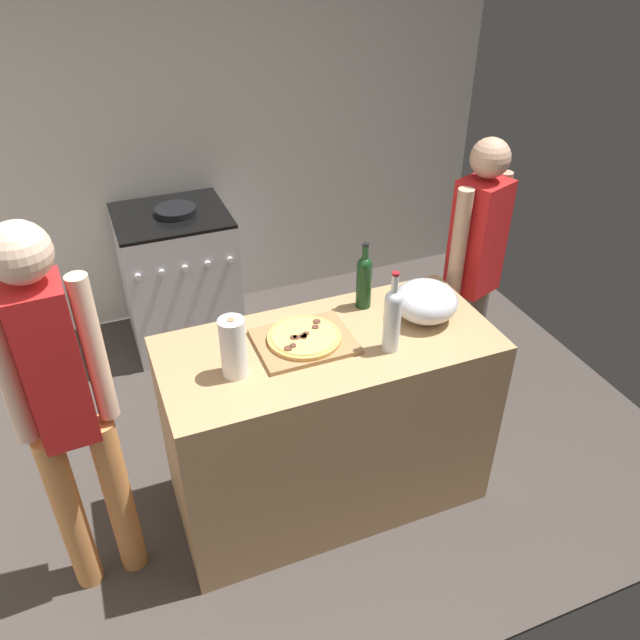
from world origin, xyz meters
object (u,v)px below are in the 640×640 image
object	(u,v)px
wine_bottle_dark	(364,279)
person_in_red	(473,268)
paper_towel_roll	(233,347)
stove	(179,277)
mixing_bowl	(426,301)
person_in_stripes	(65,406)
wine_bottle_amber	(392,317)
pizza	(304,337)

from	to	relation	value
wine_bottle_dark	person_in_red	world-z (taller)	person_in_red
wine_bottle_dark	paper_towel_roll	bearing A→B (deg)	-158.93
wine_bottle_dark	stove	size ratio (longest dim) A/B	0.34
mixing_bowl	person_in_red	bearing A→B (deg)	35.17
paper_towel_roll	person_in_stripes	size ratio (longest dim) A/B	0.15
stove	wine_bottle_amber	bearing A→B (deg)	-71.42
person_in_stripes	person_in_red	size ratio (longest dim) A/B	1.07
person_in_red	pizza	bearing A→B (deg)	-162.82
stove	person_in_red	xyz separation A→B (m)	(1.31, -1.25, 0.45)
pizza	person_in_red	bearing A→B (deg)	17.18
pizza	mixing_bowl	size ratio (longest dim) A/B	1.10
wine_bottle_amber	person_in_red	bearing A→B (deg)	33.90
pizza	person_in_stripes	size ratio (longest dim) A/B	0.18
paper_towel_roll	wine_bottle_amber	size ratio (longest dim) A/B	0.71
person_in_stripes	wine_bottle_amber	bearing A→B (deg)	-3.50
pizza	mixing_bowl	distance (m)	0.56
stove	pizza	bearing A→B (deg)	-80.34
mixing_bowl	paper_towel_roll	distance (m)	0.88
pizza	paper_towel_roll	size ratio (longest dim) A/B	1.21
mixing_bowl	wine_bottle_dark	xyz separation A→B (m)	(-0.21, 0.19, 0.05)
wine_bottle_dark	stove	distance (m)	1.65
paper_towel_roll	person_in_stripes	distance (m)	0.64
wine_bottle_dark	wine_bottle_amber	world-z (taller)	wine_bottle_amber
mixing_bowl	wine_bottle_amber	bearing A→B (deg)	-148.76
wine_bottle_amber	stove	size ratio (longest dim) A/B	0.39
pizza	person_in_red	world-z (taller)	person_in_red
stove	person_in_stripes	world-z (taller)	person_in_stripes
mixing_bowl	person_in_stripes	xyz separation A→B (m)	(-1.51, -0.07, -0.04)
wine_bottle_dark	wine_bottle_amber	bearing A→B (deg)	-95.77
pizza	wine_bottle_amber	distance (m)	0.38
pizza	paper_towel_roll	distance (m)	0.34
pizza	person_in_stripes	xyz separation A→B (m)	(-0.95, -0.09, 0.01)
wine_bottle_dark	pizza	bearing A→B (deg)	-153.91
person_in_stripes	person_in_red	bearing A→B (deg)	11.64
pizza	wine_bottle_dark	distance (m)	0.40
paper_towel_roll	stove	xyz separation A→B (m)	(0.05, 1.66, -0.60)
paper_towel_roll	person_in_red	world-z (taller)	person_in_red
wine_bottle_amber	person_in_red	xyz separation A→B (m)	(0.73, 0.49, -0.18)
mixing_bowl	wine_bottle_amber	xyz separation A→B (m)	(-0.24, -0.15, 0.07)
person_in_stripes	mixing_bowl	bearing A→B (deg)	2.64
mixing_bowl	person_in_red	size ratio (longest dim) A/B	0.18
pizza	person_in_stripes	world-z (taller)	person_in_stripes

